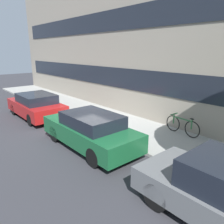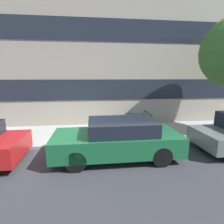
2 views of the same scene
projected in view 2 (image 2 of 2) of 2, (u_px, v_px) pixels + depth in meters
ground_plane at (69, 148)px, 6.87m from camera, size 56.00×56.00×0.00m
sidewalk_strip at (73, 134)px, 8.30m from camera, size 28.00×2.96×0.10m
rowhouse_facade at (73, 40)px, 9.24m from camera, size 28.00×1.02×9.26m
parked_car_green at (118, 139)px, 5.91m from camera, size 4.23×1.71×1.33m
bicycle at (138, 118)px, 9.58m from camera, size 1.66×0.44×0.80m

